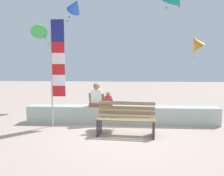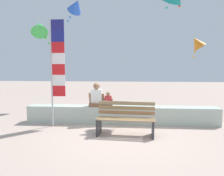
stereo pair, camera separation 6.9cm
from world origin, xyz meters
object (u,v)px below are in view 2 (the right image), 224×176
at_px(flag_banner, 56,64).
at_px(kite_orange, 197,43).
at_px(park_bench, 126,120).
at_px(kite_green, 40,28).
at_px(kite_blue, 76,6).
at_px(person_child, 108,101).
at_px(person_adult, 97,97).

distance_m(flag_banner, kite_orange, 5.55).
bearing_deg(park_bench, kite_green, 149.68).
xyz_separation_m(park_bench, kite_orange, (2.77, 3.11, 2.38)).
relative_size(flag_banner, kite_blue, 2.73).
height_order(park_bench, person_child, person_child).
bearing_deg(kite_orange, person_adult, -151.90).
height_order(park_bench, kite_blue, kite_blue).
distance_m(park_bench, kite_blue, 6.33).
distance_m(park_bench, kite_orange, 4.80).
xyz_separation_m(person_adult, kite_green, (-2.11, 0.68, 2.37)).
xyz_separation_m(park_bench, person_child, (-0.59, 1.12, 0.34)).
relative_size(person_adult, kite_green, 0.80).
relative_size(kite_green, kite_blue, 0.81).
distance_m(park_bench, flag_banner, 2.70).
xyz_separation_m(person_adult, kite_orange, (3.73, 1.99, 1.93)).
bearing_deg(person_child, kite_orange, 30.72).
xyz_separation_m(park_bench, kite_blue, (-2.33, 4.15, 4.17)).
relative_size(park_bench, kite_orange, 1.79).
xyz_separation_m(kite_green, kite_orange, (5.84, 1.31, -0.43)).
height_order(park_bench, kite_orange, kite_orange).
xyz_separation_m(person_child, kite_blue, (-1.74, 3.03, 3.83)).
relative_size(park_bench, flag_banner, 0.50).
height_order(person_adult, kite_orange, kite_orange).
relative_size(person_adult, person_child, 1.59).
height_order(person_child, flag_banner, flag_banner).
relative_size(person_adult, flag_banner, 0.24).
distance_m(person_child, kite_green, 3.58).
distance_m(kite_green, kite_blue, 2.82).
distance_m(person_adult, kite_orange, 4.65).
bearing_deg(kite_blue, park_bench, -60.72).
height_order(kite_blue, kite_orange, kite_blue).
height_order(flag_banner, kite_orange, flag_banner).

